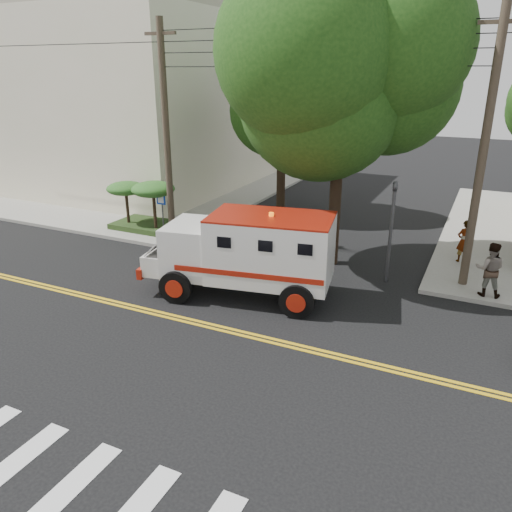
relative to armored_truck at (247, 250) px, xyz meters
The scene contains 13 objects.
ground 2.88m from the armored_truck, 86.41° to the right, with size 100.00×100.00×0.00m, color black.
sidewalk_nw 17.44m from the armored_truck, 140.21° to the left, with size 17.00×17.00×0.15m, color gray.
building_left 20.18m from the armored_truck, 140.58° to the left, with size 16.00×14.00×10.00m, color beige.
utility_pole_left 7.15m from the armored_truck, 146.42° to the left, with size 0.28×0.28×9.00m, color #382D23.
utility_pole_right 8.03m from the armored_truck, 30.63° to the left, with size 0.28×0.28×9.00m, color #382D23.
tree_main 7.09m from the armored_truck, 61.38° to the left, with size 6.08×5.70×9.85m.
tree_left 10.58m from the armored_truck, 105.06° to the left, with size 4.48×4.20×7.70m.
traffic_signal 5.13m from the armored_truck, 39.18° to the left, with size 0.15×0.18×3.60m.
accessibility_sign 7.14m from the armored_truck, 147.93° to the left, with size 0.45×0.10×2.02m.
palm_planter 8.43m from the armored_truck, 149.79° to the left, with size 3.52×2.63×2.36m.
armored_truck is the anchor object (origin of this frame).
pedestrian_a 8.71m from the armored_truck, 44.20° to the left, with size 0.60×0.40×1.66m, color gray.
pedestrian_b 7.87m from the armored_truck, 23.41° to the left, with size 0.88×0.69×1.82m, color gray.
Camera 1 is at (6.65, -11.20, 7.09)m, focal length 35.00 mm.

